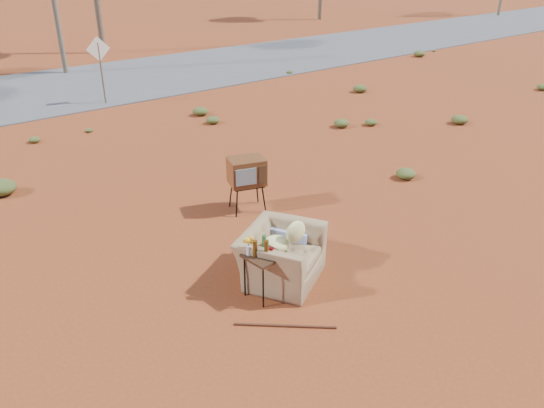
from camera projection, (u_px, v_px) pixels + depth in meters
ground at (309, 284)px, 8.36m from camera, size 140.00×140.00×0.00m
highway at (33, 93)px, 19.01m from camera, size 140.00×7.00×0.04m
armchair at (282, 246)px, 8.37m from camera, size 1.66×1.58×1.12m
tv_unit at (247, 172)px, 10.34m from camera, size 0.81×0.73×1.10m
side_table at (261, 253)px, 7.75m from camera, size 0.56×0.56×1.02m
rusty_bar at (285, 326)px, 7.41m from camera, size 1.11×0.97×0.04m
road_sign at (100, 58)px, 17.04m from camera, size 0.78×0.06×2.19m
scrub_patch at (139, 195)px, 10.98m from camera, size 17.49×8.07×0.33m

